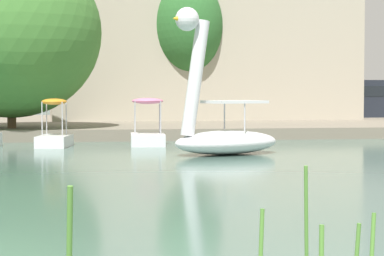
# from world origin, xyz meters

# --- Properties ---
(shore_bank_far) EXTENTS (122.46, 18.23, 0.42)m
(shore_bank_far) POSITION_xyz_m (0.00, 31.16, 0.21)
(shore_bank_far) COLOR slate
(shore_bank_far) RESTS_ON ground_plane
(swan_boat) EXTENTS (3.58, 2.65, 4.02)m
(swan_boat) POSITION_xyz_m (1.81, 16.03, 0.79)
(swan_boat) COLOR white
(swan_boat) RESTS_ON ground_plane
(pedal_boat_pink) EXTENTS (1.22, 1.86, 1.56)m
(pedal_boat_pink) POSITION_xyz_m (0.18, 19.97, 0.46)
(pedal_boat_pink) COLOR white
(pedal_boat_pink) RESTS_ON ground_plane
(pedal_boat_orange) EXTENTS (1.23, 1.96, 1.54)m
(pedal_boat_orange) POSITION_xyz_m (-2.82, 19.88, 0.42)
(pedal_boat_orange) COLOR white
(pedal_boat_orange) RESTS_ON ground_plane
(tree_willow_overhanging) EXTENTS (7.91, 8.00, 6.62)m
(tree_willow_overhanging) POSITION_xyz_m (-4.42, 23.80, 3.92)
(tree_willow_overhanging) COLOR brown
(tree_willow_overhanging) RESTS_ON shore_bank_far
(tree_broadleaf_behind_dock) EXTENTS (4.40, 4.65, 6.79)m
(tree_broadleaf_behind_dock) POSITION_xyz_m (3.10, 30.38, 4.81)
(tree_broadleaf_behind_dock) COLOR #4C3823
(tree_broadleaf_behind_dock) RESTS_ON shore_bank_far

